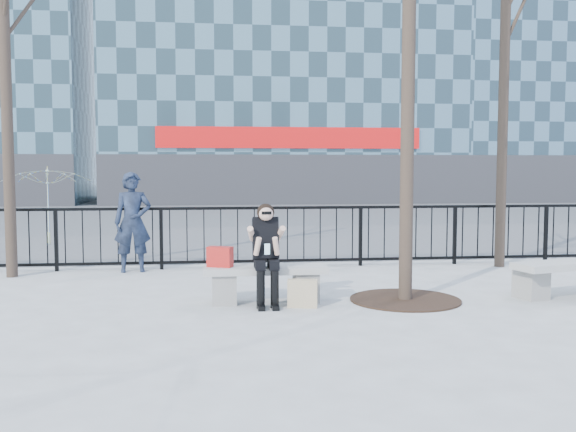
{
  "coord_description": "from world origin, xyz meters",
  "views": [
    {
      "loc": [
        -0.69,
        -8.46,
        1.82
      ],
      "look_at": [
        0.4,
        0.8,
        1.1
      ],
      "focal_mm": 40.0,
      "sensor_mm": 36.0,
      "label": 1
    }
  ],
  "objects": [
    {
      "name": "bench_main",
      "position": [
        0.0,
        0.0,
        0.3
      ],
      "size": [
        1.65,
        0.46,
        0.49
      ],
      "color": "slate",
      "rests_on": "ground"
    },
    {
      "name": "vendor_umbrella",
      "position": [
        -4.5,
        6.87,
        0.92
      ],
      "size": [
        2.47,
        2.5,
        1.84
      ],
      "primitive_type": "imported",
      "rotation": [
        0.0,
        0.0,
        -0.27
      ],
      "color": "yellow",
      "rests_on": "ground"
    },
    {
      "name": "seated_woman",
      "position": [
        0.0,
        -0.16,
        0.67
      ],
      "size": [
        0.5,
        0.64,
        1.34
      ],
      "color": "black",
      "rests_on": "ground"
    },
    {
      "name": "ground",
      "position": [
        0.0,
        0.0,
        0.0
      ],
      "size": [
        120.0,
        120.0,
        0.0
      ],
      "primitive_type": "plane",
      "color": "gray",
      "rests_on": "ground"
    },
    {
      "name": "tree_grate",
      "position": [
        1.9,
        -0.1,
        0.01
      ],
      "size": [
        1.5,
        1.5,
        0.02
      ],
      "primitive_type": "cylinder",
      "color": "black",
      "rests_on": "ground"
    },
    {
      "name": "building_right",
      "position": [
        20.0,
        27.0,
        10.3
      ],
      "size": [
        16.2,
        10.2,
        20.6
      ],
      "color": "slate",
      "rests_on": "ground"
    },
    {
      "name": "bench_second",
      "position": [
        4.24,
        -0.17,
        0.31
      ],
      "size": [
        1.72,
        0.48,
        0.51
      ],
      "rotation": [
        0.0,
        0.0,
        0.26
      ],
      "color": "slate",
      "rests_on": "ground"
    },
    {
      "name": "standing_man",
      "position": [
        -2.07,
        2.8,
        0.86
      ],
      "size": [
        0.68,
        0.5,
        1.73
      ],
      "primitive_type": "imported",
      "rotation": [
        0.0,
        0.0,
        0.14
      ],
      "color": "black",
      "rests_on": "ground"
    },
    {
      "name": "shopping_bag",
      "position": [
        0.45,
        -0.35,
        0.18
      ],
      "size": [
        0.4,
        0.21,
        0.36
      ],
      "primitive_type": "cube",
      "rotation": [
        0.0,
        0.0,
        -0.2
      ],
      "color": "beige",
      "rests_on": "ground"
    },
    {
      "name": "street_surface",
      "position": [
        0.0,
        15.0,
        0.0
      ],
      "size": [
        60.0,
        23.0,
        0.01
      ],
      "primitive_type": "cube",
      "color": "#474747",
      "rests_on": "ground"
    },
    {
      "name": "railing",
      "position": [
        0.0,
        3.0,
        0.55
      ],
      "size": [
        14.0,
        0.06,
        1.1
      ],
      "color": "black",
      "rests_on": "ground"
    },
    {
      "name": "handbag",
      "position": [
        -0.6,
        0.02,
        0.62
      ],
      "size": [
        0.36,
        0.27,
        0.27
      ],
      "primitive_type": "cube",
      "rotation": [
        0.0,
        0.0,
        -0.4
      ],
      "color": "#B51A16",
      "rests_on": "bench_main"
    }
  ]
}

